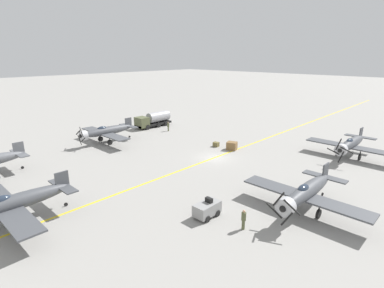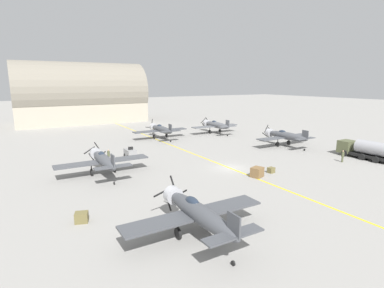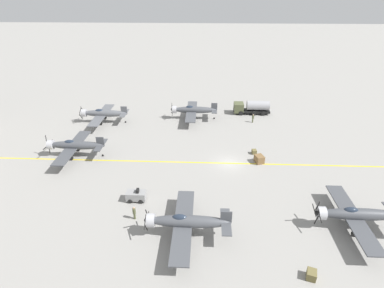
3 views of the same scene
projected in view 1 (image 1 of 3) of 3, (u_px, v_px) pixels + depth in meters
ground_plane at (214, 158)px, 43.47m from camera, size 400.00×400.00×0.00m
taxiway_stripe at (214, 158)px, 43.47m from camera, size 0.30×160.00×0.01m
airplane_far_center at (11, 204)px, 25.85m from camera, size 12.00×9.98×3.79m
airplane_near_left at (351, 144)px, 43.16m from camera, size 12.00×9.98×3.74m
airplane_mid_right at (106, 131)px, 50.34m from camera, size 12.00×9.98×3.65m
airplane_mid_left at (306, 192)px, 28.02m from camera, size 12.00×9.98×3.65m
fuel_tanker at (153, 120)px, 61.85m from camera, size 2.67×8.00×2.98m
tow_tractor at (207, 209)px, 27.48m from camera, size 1.57×2.60×1.79m
ground_crew_walking at (168, 126)px, 58.46m from camera, size 0.40×0.40×1.84m
ground_crew_inspecting at (244, 219)px, 25.39m from camera, size 0.40×0.40×1.84m
supply_crate_mid_lane at (216, 144)px, 48.73m from camera, size 0.97×0.84×0.73m
supply_crate_outboard at (232, 146)px, 47.02m from camera, size 1.83×1.68×1.25m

